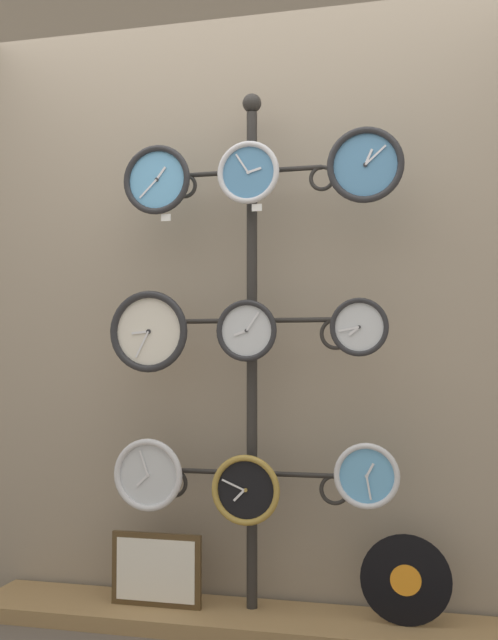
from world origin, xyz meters
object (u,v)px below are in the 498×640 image
picture_frame (156,570)px  display_stand (252,425)px  clock_top_right (365,165)px  clock_bottom_right (367,476)px  clock_bottom_left (148,475)px  clock_middle_center (247,331)px  clock_top_left (157,180)px  vinyl_record (406,580)px  clock_top_center (248,173)px  clock_middle_left (149,332)px  clock_middle_right (359,327)px  clock_bottom_center (245,490)px

picture_frame → display_stand: bearing=11.5°
clock_top_right → clock_bottom_right: size_ratio=1.20×
clock_bottom_left → clock_bottom_right: size_ratio=1.18×
clock_top_right → clock_middle_center: 0.77m
display_stand → clock_top_left: (-0.38, -0.08, 0.98)m
vinyl_record → picture_frame: vinyl_record is taller
clock_top_center → clock_middle_center: clock_top_center is taller
clock_top_left → picture_frame: (0.00, 0.00, -1.55)m
clock_bottom_left → vinyl_record: size_ratio=0.86×
display_stand → clock_bottom_left: (-0.40, -0.10, -0.20)m
picture_frame → clock_middle_left: bearing=-147.2°
clock_top_left → clock_middle_right: 1.01m
clock_top_center → vinyl_record: (0.58, 0.03, -1.53)m
display_stand → clock_top_left: bearing=-168.1°
clock_middle_center → clock_bottom_left: (-0.40, -0.01, -0.57)m
clock_top_left → clock_top_center: size_ratio=1.14×
display_stand → clock_top_left: 1.05m
display_stand → clock_middle_center: (0.00, -0.09, 0.37)m
clock_top_left → clock_middle_left: clock_top_left is taller
clock_bottom_left → clock_middle_left: bearing=136.3°
clock_middle_center → clock_middle_right: bearing=-2.3°
clock_top_right → clock_bottom_center: (-0.47, 0.00, -1.22)m
clock_bottom_right → vinyl_record: 0.40m
clock_bottom_left → picture_frame: bearing=39.7°
clock_middle_left → clock_middle_center: size_ratio=1.36×
display_stand → clock_middle_right: display_stand is taller
vinyl_record → clock_top_center: bearing=-176.9°
clock_middle_left → clock_middle_right: bearing=-0.6°
clock_top_right → clock_middle_right: 0.61m
clock_top_left → picture_frame: bearing=37.6°
display_stand → clock_top_center: display_stand is taller
clock_top_left → clock_bottom_left: clock_top_left is taller
clock_middle_left → vinyl_record: (0.99, 0.03, -0.91)m
clock_bottom_right → vinyl_record: clock_bottom_right is taller
clock_middle_right → clock_bottom_center: clock_middle_right is taller
clock_middle_left → display_stand: bearing=13.3°
clock_top_left → clock_middle_right: (0.81, -0.02, -0.60)m
clock_middle_right → picture_frame: bearing=178.0°
clock_top_center → clock_middle_center: 0.62m
display_stand → clock_top_center: (0.01, -0.10, 0.98)m
clock_bottom_left → picture_frame: size_ratio=0.78×
clock_middle_center → display_stand: bearing=90.9°
clock_middle_center → clock_middle_right: (0.43, -0.02, 0.01)m
clock_middle_left → clock_middle_center: (0.40, 0.01, 0.00)m
clock_middle_right → clock_middle_left: bearing=179.4°
clock_middle_right → clock_middle_center: bearing=177.7°
clock_middle_center → clock_bottom_right: size_ratio=0.99×
clock_top_right → clock_middle_right: clock_top_right is taller
clock_top_center → clock_bottom_right: clock_top_center is taller
clock_top_center → clock_top_left: bearing=177.2°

